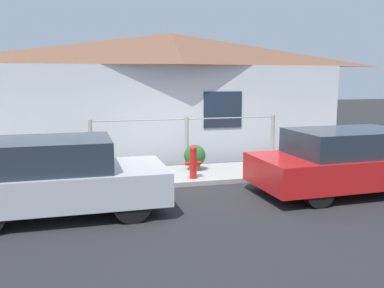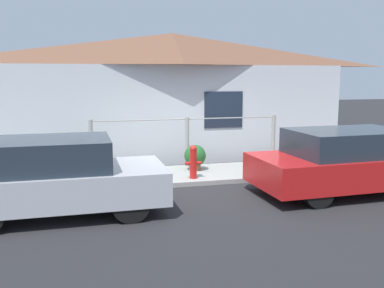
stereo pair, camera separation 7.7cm
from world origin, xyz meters
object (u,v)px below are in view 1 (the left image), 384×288
at_px(fire_hydrant, 193,161).
at_px(potted_plant_by_fence, 84,159).
at_px(car_right, 352,161).
at_px(potted_plant_near_hydrant, 195,156).
at_px(car_left, 59,177).

relative_size(fire_hydrant, potted_plant_by_fence, 1.25).
distance_m(car_right, potted_plant_near_hydrant, 3.66).
distance_m(car_right, potted_plant_by_fence, 6.04).
xyz_separation_m(car_left, potted_plant_by_fence, (0.46, 2.71, -0.22)).
xyz_separation_m(car_right, fire_hydrant, (-3.01, 1.58, -0.16)).
bearing_deg(potted_plant_by_fence, car_left, -99.63).
relative_size(car_right, potted_plant_near_hydrant, 6.86).
bearing_deg(potted_plant_by_fence, potted_plant_near_hydrant, -6.39).
bearing_deg(car_left, potted_plant_near_hydrant, 37.37).
height_order(car_left, car_right, car_left).
xyz_separation_m(car_right, potted_plant_by_fence, (-5.39, 2.71, -0.20)).
distance_m(car_left, fire_hydrant, 3.26).
height_order(potted_plant_near_hydrant, potted_plant_by_fence, potted_plant_near_hydrant).
distance_m(fire_hydrant, potted_plant_by_fence, 2.64).
height_order(car_right, potted_plant_by_fence, car_right).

